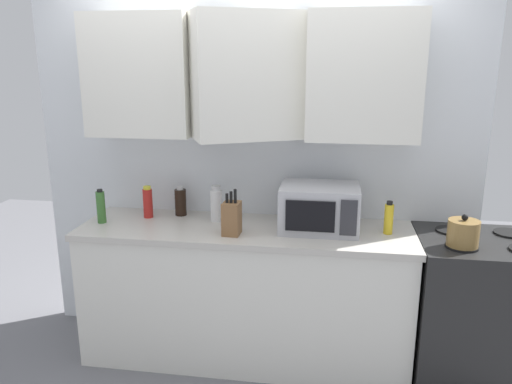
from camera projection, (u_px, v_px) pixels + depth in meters
wall_back_with_cabinets at (251, 117)px, 3.19m from camera, size 2.97×0.59×2.60m
counter_run at (246, 292)px, 3.26m from camera, size 2.10×0.63×0.90m
stove_range at (478, 310)px, 3.03m from camera, size 0.76×0.64×0.91m
kettle at (463, 233)px, 2.79m from camera, size 0.17×0.17×0.18m
microwave at (319, 208)px, 3.08m from camera, size 0.48×0.37×0.28m
knife_block at (232, 218)px, 3.00m from camera, size 0.11×0.12×0.29m
bottle_white_jar at (216, 204)px, 3.25m from camera, size 0.07×0.07×0.24m
bottle_yellow_mustard at (389, 218)px, 3.01m from camera, size 0.05×0.05×0.20m
bottle_green_oil at (101, 207)px, 3.21m from camera, size 0.06×0.06×0.22m
bottle_soy_dark at (181, 202)px, 3.38m from camera, size 0.08×0.08×0.20m
bottle_red_sauce at (148, 202)px, 3.33m from camera, size 0.06×0.06×0.21m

